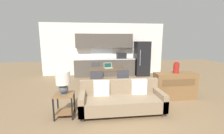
% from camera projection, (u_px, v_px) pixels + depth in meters
% --- Properties ---
extents(ground_plane, '(20.00, 20.00, 0.00)m').
position_uv_depth(ground_plane, '(118.00, 116.00, 3.65)').
color(ground_plane, '#7F6647').
extents(wall_back, '(6.40, 0.07, 2.70)m').
position_uv_depth(wall_back, '(104.00, 49.00, 7.93)').
color(wall_back, silver).
rests_on(wall_back, ground_plane).
extents(kitchen_counter, '(3.08, 0.65, 2.15)m').
position_uv_depth(kitchen_counter, '(105.00, 60.00, 7.73)').
color(kitchen_counter, '#4C443D').
rests_on(kitchen_counter, ground_plane).
extents(refrigerator, '(0.70, 0.78, 1.77)m').
position_uv_depth(refrigerator, '(142.00, 58.00, 7.83)').
color(refrigerator, black).
rests_on(refrigerator, ground_plane).
extents(dining_table, '(1.38, 0.95, 0.73)m').
position_uv_depth(dining_table, '(107.00, 70.00, 5.87)').
color(dining_table, brown).
rests_on(dining_table, ground_plane).
extents(couch, '(2.10, 0.80, 0.80)m').
position_uv_depth(couch, '(121.00, 99.00, 3.85)').
color(couch, '#3D2D1E').
rests_on(couch, ground_plane).
extents(side_table, '(0.45, 0.45, 0.57)m').
position_uv_depth(side_table, '(64.00, 101.00, 3.57)').
color(side_table, brown).
rests_on(side_table, ground_plane).
extents(table_lamp, '(0.34, 0.34, 0.55)m').
position_uv_depth(table_lamp, '(63.00, 80.00, 3.48)').
color(table_lamp, '#4C515B').
rests_on(table_lamp, side_table).
extents(credenza, '(1.29, 0.43, 0.83)m').
position_uv_depth(credenza, '(175.00, 86.00, 4.69)').
color(credenza, brown).
rests_on(credenza, ground_plane).
extents(vase, '(0.17, 0.17, 0.35)m').
position_uv_depth(vase, '(176.00, 68.00, 4.56)').
color(vase, maroon).
rests_on(vase, credenza).
extents(dining_chair_near_right, '(0.44, 0.44, 0.85)m').
position_uv_depth(dining_chair_near_right, '(122.00, 80.00, 5.15)').
color(dining_chair_near_right, '#38383D').
rests_on(dining_chair_near_right, ground_plane).
extents(dining_chair_far_left, '(0.45, 0.45, 0.85)m').
position_uv_depth(dining_chair_far_left, '(96.00, 71.00, 6.67)').
color(dining_chair_far_left, '#38383D').
rests_on(dining_chair_far_left, ground_plane).
extents(dining_chair_near_left, '(0.45, 0.45, 0.85)m').
position_uv_depth(dining_chair_near_left, '(96.00, 81.00, 5.00)').
color(dining_chair_near_left, '#38383D').
rests_on(dining_chair_near_left, ground_plane).
extents(laptop, '(0.36, 0.31, 0.20)m').
position_uv_depth(laptop, '(108.00, 67.00, 6.01)').
color(laptop, '#B7BABC').
rests_on(laptop, dining_table).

